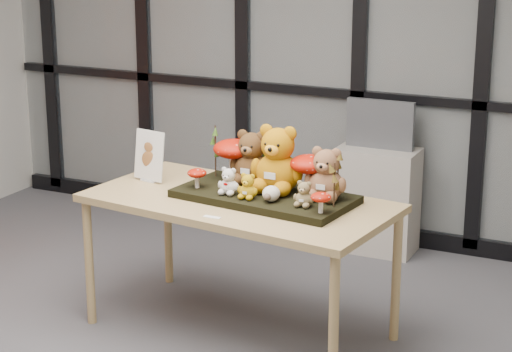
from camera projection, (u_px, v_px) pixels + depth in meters
The scene contains 24 objects.
room_shell at pixel (95, 45), 4.33m from camera, with size 5.00×5.00×5.00m.
glass_partition at pixel (300, 38), 6.55m from camera, with size 4.90×0.06×2.78m.
display_table at pixel (239, 211), 5.04m from camera, with size 1.75×1.02×0.78m.
diorama_tray at pixel (265, 196), 5.00m from camera, with size 0.95×0.48×0.04m, color black.
bear_pooh_yellow at pixel (278, 155), 4.98m from camera, with size 0.31×0.28×0.40m, color #BA7508, non-canonical shape.
bear_brown_medium at pixel (252, 154), 5.12m from camera, with size 0.25×0.23×0.33m, color #4D3016, non-canonical shape.
bear_tan_back at pixel (326, 171), 4.85m from camera, with size 0.23×0.21×0.31m, color brown, non-canonical shape.
bear_small_yellow at pixel (248, 185), 4.88m from camera, with size 0.12×0.10×0.15m, color #C3940D, non-canonical shape.
bear_white_bow at pixel (229, 179), 4.95m from camera, with size 0.12×0.11×0.16m, color silver, non-canonical shape.
bear_beige_small at pixel (304, 192), 4.75m from camera, with size 0.11×0.10×0.15m, color olive, non-canonical shape.
plush_cream_hedgehog at pixel (271, 193), 4.83m from camera, with size 0.07×0.06×0.09m, color silver, non-canonical shape.
mushroom_back_left at pixel (234, 158), 5.20m from camera, with size 0.23×0.23×0.26m, color #9F1205, non-canonical shape.
mushroom_back_right at pixel (310, 173), 4.94m from camera, with size 0.21×0.21×0.24m, color #9F1205, non-canonical shape.
mushroom_front_left at pixel (197, 177), 5.07m from camera, with size 0.11×0.11×0.12m, color #9F1205, non-canonical shape.
mushroom_front_right at pixel (321, 202), 4.65m from camera, with size 0.11×0.11×0.12m, color #9F1205, non-canonical shape.
sprig_green_far_left at pixel (215, 151), 5.26m from camera, with size 0.05×0.05×0.30m, color #1F3D0D, non-canonical shape.
sprig_green_mid_left at pixel (238, 159), 5.26m from camera, with size 0.05×0.05×0.21m, color #1F3D0D, non-canonical shape.
sprig_dry_far_right at pixel (338, 175), 4.84m from camera, with size 0.05×0.05×0.27m, color brown, non-canonical shape.
sprig_dry_mid_right at pixel (334, 185), 4.72m from camera, with size 0.05×0.05×0.23m, color brown, non-canonical shape.
sprig_green_centre at pixel (267, 163), 5.17m from camera, with size 0.05×0.05×0.22m, color #1F3D0D, non-canonical shape.
sign_holder at pixel (149, 158), 5.32m from camera, with size 0.21×0.08×0.30m.
label_card at pixel (212, 217), 4.72m from camera, with size 0.09×0.03×0.00m, color white.
cabinet at pixel (377, 200), 6.38m from camera, with size 0.55×0.32×0.73m, color #A8A196.
monitor at pixel (380, 124), 6.25m from camera, with size 0.47×0.05×0.33m.
Camera 1 is at (2.54, -3.59, 2.28)m, focal length 65.00 mm.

